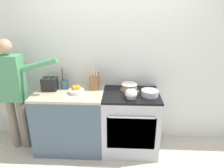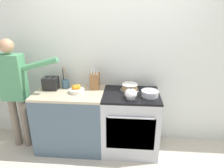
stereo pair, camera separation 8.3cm
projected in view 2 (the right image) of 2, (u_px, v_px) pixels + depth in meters
name	position (u px, v px, depth m)	size (l,w,h in m)	color
ground_plane	(112.00, 161.00, 2.82)	(16.00, 16.00, 0.00)	beige
wall_back	(115.00, 60.00, 2.99)	(8.00, 0.04, 2.60)	silver
counter_cabinet	(71.00, 119.00, 3.01)	(0.99, 0.64, 0.90)	#4C6070
stove_range	(130.00, 122.00, 2.94)	(0.79, 0.68, 0.90)	#B7BABF
layer_cake	(130.00, 87.00, 2.90)	(0.28, 0.28, 0.10)	#4C4C51
tea_kettle	(131.00, 94.00, 2.61)	(0.20, 0.16, 0.16)	white
mixing_bowl	(150.00, 93.00, 2.69)	(0.24, 0.24, 0.08)	#B7BABF
knife_block	(95.00, 81.00, 2.93)	(0.13, 0.14, 0.33)	olive
utensil_crock	(65.00, 83.00, 3.00)	(0.11, 0.11, 0.33)	#477084
fruit_bowl	(77.00, 90.00, 2.82)	(0.21, 0.21, 0.11)	silver
toaster	(51.00, 83.00, 2.92)	(0.23, 0.16, 0.19)	black
person_baker	(14.00, 86.00, 2.84)	(0.93, 0.20, 1.65)	#7A6B5B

